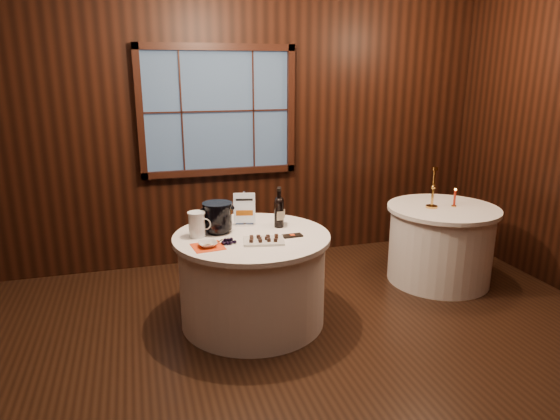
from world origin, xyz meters
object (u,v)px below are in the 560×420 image
object	(u,v)px
ice_bucket	(218,217)
grape_bunch	(228,241)
side_table	(440,244)
port_bottle_left	(279,210)
chocolate_box	(292,236)
cracker_bowl	(208,244)
port_bottle_right	(279,209)
glass_pitcher	(197,224)
brass_candlestick	(433,193)
red_candle	(455,199)
sign_stand	(245,214)
main_table	(252,278)
chocolate_plate	(264,240)

from	to	relation	value
ice_bucket	grape_bunch	distance (m)	0.33
side_table	port_bottle_left	size ratio (longest dim) A/B	3.19
chocolate_box	cracker_bowl	size ratio (longest dim) A/B	1.12
port_bottle_right	grape_bunch	bearing A→B (deg)	-164.56
port_bottle_left	port_bottle_right	distance (m)	0.06
glass_pitcher	brass_candlestick	bearing A→B (deg)	26.63
grape_bunch	red_candle	bearing A→B (deg)	10.91
chocolate_box	red_candle	xyz separation A→B (m)	(1.80, 0.42, 0.07)
brass_candlestick	port_bottle_left	bearing A→B (deg)	-173.80
sign_stand	port_bottle_left	bearing A→B (deg)	-12.10
grape_bunch	glass_pitcher	size ratio (longest dim) A/B	0.91
port_bottle_right	sign_stand	bearing A→B (deg)	146.16
main_table	brass_candlestick	distance (m)	1.97
glass_pitcher	cracker_bowl	world-z (taller)	glass_pitcher
port_bottle_left	grape_bunch	xyz separation A→B (m)	(-0.49, -0.30, -0.13)
sign_stand	chocolate_plate	bearing A→B (deg)	-70.77
main_table	port_bottle_right	distance (m)	0.63
cracker_bowl	chocolate_plate	bearing A→B (deg)	-1.90
red_candle	ice_bucket	bearing A→B (deg)	-176.55
grape_bunch	chocolate_box	bearing A→B (deg)	3.35
chocolate_plate	grape_bunch	distance (m)	0.27
red_candle	sign_stand	bearing A→B (deg)	-179.60
port_bottle_right	red_candle	distance (m)	1.81
main_table	sign_stand	size ratio (longest dim) A/B	4.29
side_table	chocolate_plate	size ratio (longest dim) A/B	3.10
main_table	port_bottle_left	world-z (taller)	port_bottle_left
ice_bucket	chocolate_box	bearing A→B (deg)	-26.40
glass_pitcher	sign_stand	bearing A→B (deg)	44.28
side_table	main_table	bearing A→B (deg)	-171.47
side_table	brass_candlestick	distance (m)	0.54
port_bottle_left	red_candle	bearing A→B (deg)	3.77
chocolate_box	grape_bunch	xyz separation A→B (m)	(-0.53, -0.03, 0.02)
side_table	port_bottle_right	world-z (taller)	port_bottle_right
port_bottle_left	port_bottle_right	xyz separation A→B (m)	(0.02, 0.06, -0.00)
ice_bucket	cracker_bowl	world-z (taller)	ice_bucket
side_table	port_bottle_left	xyz separation A→B (m)	(-1.73, -0.17, 0.53)
sign_stand	red_candle	xyz separation A→B (m)	(2.10, 0.01, -0.03)
sign_stand	glass_pitcher	world-z (taller)	sign_stand
chocolate_plate	red_candle	world-z (taller)	red_candle
port_bottle_right	cracker_bowl	distance (m)	0.79
port_bottle_left	chocolate_plate	bearing A→B (deg)	-123.89
main_table	glass_pitcher	size ratio (longest dim) A/B	6.28
port_bottle_left	chocolate_box	size ratio (longest dim) A/B	2.13
glass_pitcher	ice_bucket	bearing A→B (deg)	39.30
chocolate_plate	cracker_bowl	size ratio (longest dim) A/B	2.45
port_bottle_left	ice_bucket	world-z (taller)	port_bottle_left
red_candle	port_bottle_left	bearing A→B (deg)	-175.49
side_table	chocolate_box	bearing A→B (deg)	-165.51
grape_bunch	sign_stand	bearing A→B (deg)	62.49
port_bottle_left	cracker_bowl	xyz separation A→B (m)	(-0.66, -0.33, -0.13)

